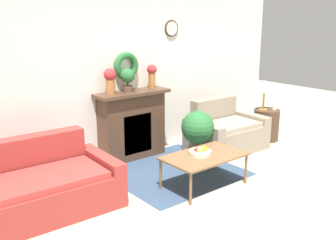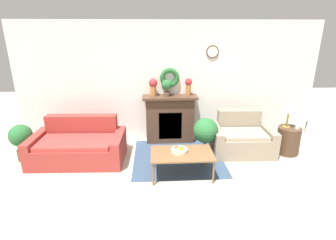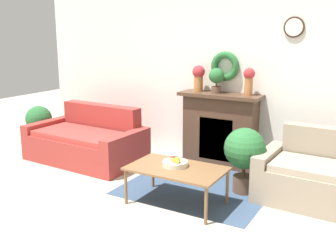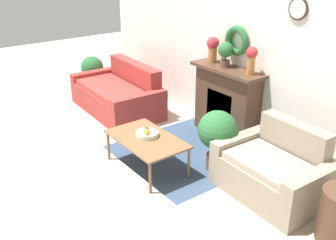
{
  "view_description": "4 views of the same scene",
  "coord_description": "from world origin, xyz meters",
  "px_view_note": "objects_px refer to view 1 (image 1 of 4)",
  "views": [
    {
      "loc": [
        -3.35,
        -2.52,
        2.25
      ],
      "look_at": [
        0.01,
        1.63,
        0.82
      ],
      "focal_mm": 42.0,
      "sensor_mm": 36.0,
      "label": 1
    },
    {
      "loc": [
        -0.36,
        -3.13,
        2.52
      ],
      "look_at": [
        -0.09,
        1.49,
        0.9
      ],
      "focal_mm": 28.0,
      "sensor_mm": 36.0,
      "label": 2
    },
    {
      "loc": [
        2.19,
        -2.76,
        1.98
      ],
      "look_at": [
        -0.25,
        1.47,
        0.88
      ],
      "focal_mm": 42.0,
      "sensor_mm": 36.0,
      "label": 3
    },
    {
      "loc": [
        3.96,
        -1.49,
        2.74
      ],
      "look_at": [
        0.18,
        1.32,
        0.64
      ],
      "focal_mm": 42.0,
      "sensor_mm": 36.0,
      "label": 4
    }
  ],
  "objects_px": {
    "side_table_by_loveseat": "(266,125)",
    "coffee_table": "(204,158)",
    "table_lamp": "(264,87)",
    "mug": "(275,107)",
    "loveseat_right": "(225,132)",
    "potted_plant_floor_by_loveseat": "(198,130)",
    "potted_plant_on_mantel": "(128,78)",
    "couch_left": "(38,188)",
    "vase_on_mantel_right": "(152,74)",
    "fruit_bowl": "(200,152)",
    "fireplace": "(132,125)",
    "vase_on_mantel_left": "(110,79)"
  },
  "relations": [
    {
      "from": "fireplace",
      "to": "table_lamp",
      "type": "height_order",
      "value": "table_lamp"
    },
    {
      "from": "fireplace",
      "to": "fruit_bowl",
      "type": "height_order",
      "value": "fireplace"
    },
    {
      "from": "fireplace",
      "to": "side_table_by_loveseat",
      "type": "bearing_deg",
      "value": -17.66
    },
    {
      "from": "potted_plant_floor_by_loveseat",
      "to": "couch_left",
      "type": "bearing_deg",
      "value": 179.96
    },
    {
      "from": "side_table_by_loveseat",
      "to": "potted_plant_floor_by_loveseat",
      "type": "relative_size",
      "value": 0.7
    },
    {
      "from": "mug",
      "to": "potted_plant_on_mantel",
      "type": "bearing_deg",
      "value": 162.12
    },
    {
      "from": "table_lamp",
      "to": "potted_plant_on_mantel",
      "type": "distance_m",
      "value": 2.59
    },
    {
      "from": "fireplace",
      "to": "mug",
      "type": "bearing_deg",
      "value": -18.64
    },
    {
      "from": "fruit_bowl",
      "to": "table_lamp",
      "type": "distance_m",
      "value": 2.5
    },
    {
      "from": "mug",
      "to": "potted_plant_on_mantel",
      "type": "distance_m",
      "value": 2.85
    },
    {
      "from": "side_table_by_loveseat",
      "to": "potted_plant_floor_by_loveseat",
      "type": "bearing_deg",
      "value": -178.75
    },
    {
      "from": "table_lamp",
      "to": "vase_on_mantel_left",
      "type": "xyz_separation_m",
      "value": [
        -2.76,
        0.74,
        0.32
      ]
    },
    {
      "from": "table_lamp",
      "to": "vase_on_mantel_right",
      "type": "height_order",
      "value": "vase_on_mantel_right"
    },
    {
      "from": "side_table_by_loveseat",
      "to": "vase_on_mantel_left",
      "type": "relative_size",
      "value": 1.48
    },
    {
      "from": "couch_left",
      "to": "side_table_by_loveseat",
      "type": "distance_m",
      "value": 4.33
    },
    {
      "from": "fireplace",
      "to": "coffee_table",
      "type": "distance_m",
      "value": 1.56
    },
    {
      "from": "loveseat_right",
      "to": "mug",
      "type": "distance_m",
      "value": 1.14
    },
    {
      "from": "fruit_bowl",
      "to": "vase_on_mantel_right",
      "type": "height_order",
      "value": "vase_on_mantel_right"
    },
    {
      "from": "loveseat_right",
      "to": "fruit_bowl",
      "type": "distance_m",
      "value": 1.66
    },
    {
      "from": "table_lamp",
      "to": "mug",
      "type": "distance_m",
      "value": 0.43
    },
    {
      "from": "coffee_table",
      "to": "vase_on_mantel_right",
      "type": "relative_size",
      "value": 2.84
    },
    {
      "from": "coffee_table",
      "to": "potted_plant_floor_by_loveseat",
      "type": "bearing_deg",
      "value": 52.43
    },
    {
      "from": "vase_on_mantel_left",
      "to": "vase_on_mantel_right",
      "type": "distance_m",
      "value": 0.78
    },
    {
      "from": "couch_left",
      "to": "potted_plant_on_mantel",
      "type": "relative_size",
      "value": 4.98
    },
    {
      "from": "side_table_by_loveseat",
      "to": "coffee_table",
      "type": "bearing_deg",
      "value": -161.88
    },
    {
      "from": "coffee_table",
      "to": "fruit_bowl",
      "type": "distance_m",
      "value": 0.09
    },
    {
      "from": "potted_plant_on_mantel",
      "to": "mug",
      "type": "bearing_deg",
      "value": -17.88
    },
    {
      "from": "couch_left",
      "to": "vase_on_mantel_left",
      "type": "distance_m",
      "value": 2.01
    },
    {
      "from": "coffee_table",
      "to": "fruit_bowl",
      "type": "bearing_deg",
      "value": 137.79
    },
    {
      "from": "fruit_bowl",
      "to": "vase_on_mantel_left",
      "type": "xyz_separation_m",
      "value": [
        -0.44,
        1.51,
        0.84
      ]
    },
    {
      "from": "side_table_by_loveseat",
      "to": "fruit_bowl",
      "type": "bearing_deg",
      "value": -162.95
    },
    {
      "from": "table_lamp",
      "to": "mug",
      "type": "xyz_separation_m",
      "value": [
        0.16,
        -0.13,
        -0.37
      ]
    },
    {
      "from": "fireplace",
      "to": "vase_on_mantel_left",
      "type": "distance_m",
      "value": 0.85
    },
    {
      "from": "mug",
      "to": "coffee_table",
      "type": "bearing_deg",
      "value": -164.38
    },
    {
      "from": "couch_left",
      "to": "side_table_by_loveseat",
      "type": "xyz_separation_m",
      "value": [
        4.33,
        0.04,
        -0.0
      ]
    },
    {
      "from": "table_lamp",
      "to": "vase_on_mantel_right",
      "type": "xyz_separation_m",
      "value": [
        -1.98,
        0.74,
        0.32
      ]
    },
    {
      "from": "side_table_by_loveseat",
      "to": "potted_plant_on_mantel",
      "type": "xyz_separation_m",
      "value": [
        -2.52,
        0.77,
        1.03
      ]
    },
    {
      "from": "loveseat_right",
      "to": "potted_plant_on_mantel",
      "type": "distance_m",
      "value": 1.97
    },
    {
      "from": "fireplace",
      "to": "loveseat_right",
      "type": "bearing_deg",
      "value": -23.75
    },
    {
      "from": "coffee_table",
      "to": "loveseat_right",
      "type": "bearing_deg",
      "value": 32.96
    },
    {
      "from": "coffee_table",
      "to": "side_table_by_loveseat",
      "type": "height_order",
      "value": "side_table_by_loveseat"
    },
    {
      "from": "fireplace",
      "to": "coffee_table",
      "type": "xyz_separation_m",
      "value": [
        0.11,
        -1.54,
        -0.14
      ]
    },
    {
      "from": "fruit_bowl",
      "to": "mug",
      "type": "bearing_deg",
      "value": 14.6
    },
    {
      "from": "mug",
      "to": "vase_on_mantel_right",
      "type": "height_order",
      "value": "vase_on_mantel_right"
    },
    {
      "from": "potted_plant_floor_by_loveseat",
      "to": "mug",
      "type": "bearing_deg",
      "value": -1.31
    },
    {
      "from": "couch_left",
      "to": "potted_plant_on_mantel",
      "type": "bearing_deg",
      "value": 25.95
    },
    {
      "from": "couch_left",
      "to": "vase_on_mantel_right",
      "type": "relative_size",
      "value": 4.69
    },
    {
      "from": "table_lamp",
      "to": "side_table_by_loveseat",
      "type": "bearing_deg",
      "value": -38.66
    },
    {
      "from": "coffee_table",
      "to": "vase_on_mantel_left",
      "type": "height_order",
      "value": "vase_on_mantel_left"
    },
    {
      "from": "potted_plant_floor_by_loveseat",
      "to": "vase_on_mantel_right",
      "type": "bearing_deg",
      "value": 107.49
    }
  ]
}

